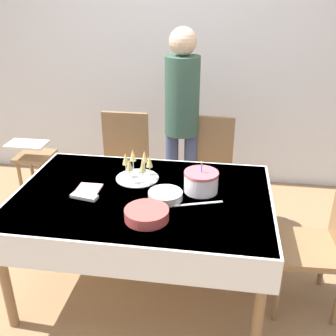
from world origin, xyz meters
TOP-DOWN VIEW (x-y plane):
  - ground_plane at (0.00, 0.00)m, footprint 12.00×12.00m
  - wall_back at (0.00, 1.79)m, footprint 8.00×0.05m
  - dining_table at (0.00, 0.00)m, footprint 1.61×1.10m
  - dining_chair_far_left at (-0.36, 0.87)m, footprint 0.42×0.42m
  - dining_chair_far_right at (0.36, 0.87)m, footprint 0.45×0.45m
  - dining_chair_right_end at (1.13, 0.00)m, footprint 0.44×0.44m
  - birthday_cake at (0.36, 0.09)m, footprint 0.22×0.22m
  - champagne_tray at (-0.08, 0.21)m, footprint 0.29×0.29m
  - plate_stack_main at (0.09, -0.28)m, footprint 0.25×0.25m
  - plate_stack_dessert at (0.15, -0.04)m, footprint 0.21×0.21m
  - cake_knife at (0.36, -0.07)m, footprint 0.29×0.11m
  - fork_pile at (-0.34, -0.10)m, footprint 0.18×0.09m
  - napkin_pile at (-0.35, 0.00)m, footprint 0.15×0.15m
  - person_standing at (0.13, 0.96)m, footprint 0.28×0.28m
  - high_chair at (-1.15, 0.83)m, footprint 0.33×0.35m

SIDE VIEW (x-z plane):
  - ground_plane at x=0.00m, z-range 0.00..0.00m
  - high_chair at x=-1.15m, z-range 0.13..0.84m
  - dining_chair_far_left at x=-0.36m, z-range 0.04..0.99m
  - dining_chair_far_right at x=0.36m, z-range 0.04..0.99m
  - dining_chair_right_end at x=1.13m, z-range 0.04..0.99m
  - dining_table at x=0.00m, z-range 0.26..0.99m
  - cake_knife at x=0.36m, z-range 0.73..0.73m
  - napkin_pile at x=-0.35m, z-range 0.73..0.74m
  - fork_pile at x=-0.34m, z-range 0.73..0.75m
  - plate_stack_dessert at x=0.15m, z-range 0.73..0.77m
  - plate_stack_main at x=0.09m, z-range 0.73..0.79m
  - birthday_cake at x=0.36m, z-range 0.69..0.90m
  - champagne_tray at x=-0.08m, z-range 0.72..0.90m
  - person_standing at x=0.13m, z-range 0.17..1.81m
  - wall_back at x=0.00m, z-range 0.00..2.70m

